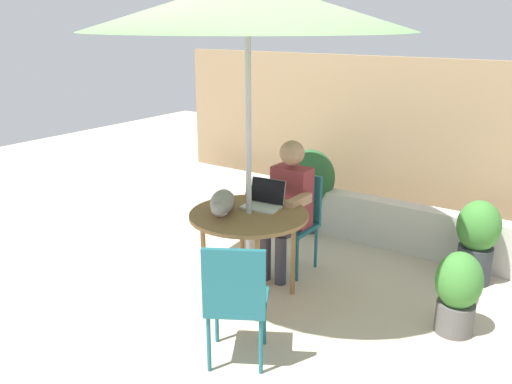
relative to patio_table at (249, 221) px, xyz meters
name	(u,v)px	position (x,y,z in m)	size (l,w,h in m)	color
ground_plane	(249,297)	(0.00, 0.00, -0.68)	(14.00, 14.00, 0.00)	beige
fence_back	(366,141)	(0.00, 2.24, 0.25)	(4.87, 0.08, 1.86)	#937756
planter_wall_low	(340,214)	(0.00, 1.68, -0.44)	(4.38, 0.20, 0.48)	beige
patio_table	(249,221)	(0.00, 0.00, 0.00)	(0.95, 0.95, 0.75)	olive
patio_umbrella	(248,5)	(0.00, 0.00, 1.63)	(2.39, 2.39, 2.49)	#B7B7BC
chair_occupied	(296,214)	(0.00, 0.74, -0.16)	(0.40, 0.40, 0.88)	#1E606B
chair_empty	(236,296)	(0.46, -0.80, -0.16)	(0.55, 0.55, 0.88)	#1E606B
person_seated	(287,201)	(0.00, 0.59, 0.01)	(0.48, 0.48, 1.22)	maroon
laptop	(265,199)	(0.01, 0.22, 0.13)	(0.33, 0.28, 0.21)	silver
cat	(222,203)	(-0.18, -0.12, 0.15)	(0.37, 0.59, 0.17)	gray
potted_plant_near_fence	(458,291)	(1.55, 0.45, -0.34)	(0.33, 0.33, 0.64)	#595654
potted_plant_by_chair	(477,238)	(1.45, 1.37, -0.27)	(0.37, 0.37, 0.75)	#33383D
potted_plant_corner	(309,185)	(-0.37, 1.66, -0.17)	(0.55, 0.55, 0.89)	#33383D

